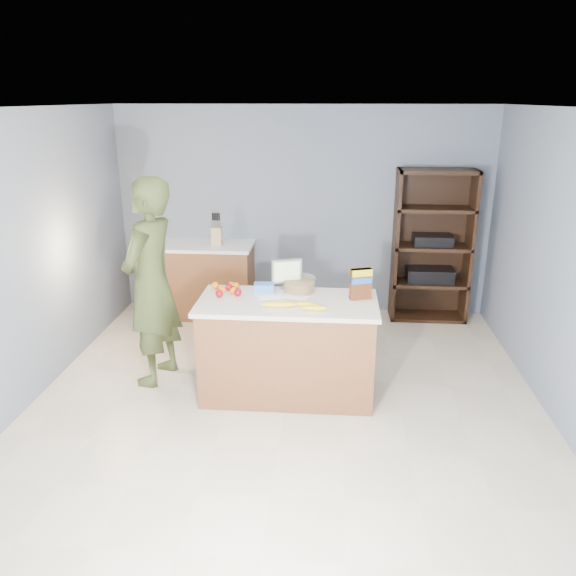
# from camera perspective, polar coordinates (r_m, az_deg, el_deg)

# --- Properties ---
(floor) EXTENTS (4.50, 5.00, 0.02)m
(floor) POSITION_cam_1_polar(r_m,az_deg,el_deg) (4.98, -0.33, -12.28)
(floor) COLOR beige
(floor) RESTS_ON ground
(walls) EXTENTS (4.52, 5.02, 2.51)m
(walls) POSITION_cam_1_polar(r_m,az_deg,el_deg) (4.36, -0.38, 6.64)
(walls) COLOR slate
(walls) RESTS_ON ground
(counter_peninsula) EXTENTS (1.56, 0.76, 0.90)m
(counter_peninsula) POSITION_cam_1_polar(r_m,az_deg,el_deg) (5.05, -0.05, -6.48)
(counter_peninsula) COLOR brown
(counter_peninsula) RESTS_ON ground
(back_cabinet) EXTENTS (1.24, 0.62, 0.90)m
(back_cabinet) POSITION_cam_1_polar(r_m,az_deg,el_deg) (6.97, -8.63, 0.88)
(back_cabinet) COLOR brown
(back_cabinet) RESTS_ON ground
(shelving_unit) EXTENTS (0.90, 0.40, 1.80)m
(shelving_unit) POSITION_cam_1_polar(r_m,az_deg,el_deg) (6.92, 14.32, 3.92)
(shelving_unit) COLOR black
(shelving_unit) RESTS_ON ground
(person) EXTENTS (0.60, 0.78, 1.93)m
(person) POSITION_cam_1_polar(r_m,az_deg,el_deg) (5.27, -13.74, 0.50)
(person) COLOR #3B4520
(person) RESTS_ON ground
(knife_block) EXTENTS (0.12, 0.10, 0.31)m
(knife_block) POSITION_cam_1_polar(r_m,az_deg,el_deg) (6.73, -7.26, 5.31)
(knife_block) COLOR tan
(knife_block) RESTS_ON back_cabinet
(envelopes) EXTENTS (0.46, 0.20, 0.00)m
(envelopes) POSITION_cam_1_polar(r_m,az_deg,el_deg) (4.95, -0.42, -0.90)
(envelopes) COLOR white
(envelopes) RESTS_ON counter_peninsula
(bananas) EXTENTS (0.57, 0.14, 0.05)m
(bananas) POSITION_cam_1_polar(r_m,az_deg,el_deg) (4.68, 0.70, -1.80)
(bananas) COLOR yellow
(bananas) RESTS_ON counter_peninsula
(apples) EXTENTS (0.23, 0.25, 0.07)m
(apples) POSITION_cam_1_polar(r_m,az_deg,el_deg) (5.02, -6.04, -0.32)
(apples) COLOR maroon
(apples) RESTS_ON counter_peninsula
(oranges) EXTENTS (0.26, 0.21, 0.07)m
(oranges) POSITION_cam_1_polar(r_m,az_deg,el_deg) (5.13, -6.18, 0.06)
(oranges) COLOR orange
(oranges) RESTS_ON counter_peninsula
(blue_carton) EXTENTS (0.19, 0.13, 0.08)m
(blue_carton) POSITION_cam_1_polar(r_m,az_deg,el_deg) (5.07, -2.44, 0.02)
(blue_carton) COLOR blue
(blue_carton) RESTS_ON counter_peninsula
(salad_bowl) EXTENTS (0.30, 0.30, 0.13)m
(salad_bowl) POSITION_cam_1_polar(r_m,az_deg,el_deg) (5.09, 1.15, 0.32)
(salad_bowl) COLOR #267219
(salad_bowl) RESTS_ON counter_peninsula
(tv) EXTENTS (0.28, 0.12, 0.28)m
(tv) POSITION_cam_1_polar(r_m,az_deg,el_deg) (5.12, -0.13, 1.62)
(tv) COLOR silver
(tv) RESTS_ON counter_peninsula
(cereal_box) EXTENTS (0.20, 0.12, 0.27)m
(cereal_box) POSITION_cam_1_polar(r_m,az_deg,el_deg) (4.89, 7.41, 0.64)
(cereal_box) COLOR #592B14
(cereal_box) RESTS_ON counter_peninsula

